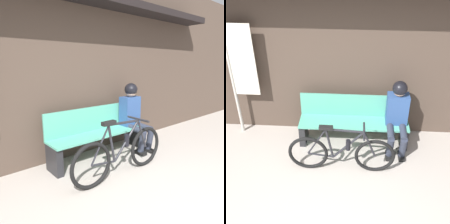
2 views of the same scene
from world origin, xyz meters
TOP-DOWN VIEW (x-y plane):
  - storefront_wall at (0.00, 2.47)m, footprint 12.00×0.56m
  - park_bench_near at (0.34, 2.11)m, footprint 1.79×0.42m
  - bicycle at (0.18, 1.39)m, footprint 1.61×0.40m
  - person_seated at (1.03, 2.00)m, footprint 0.34×0.60m

SIDE VIEW (x-z plane):
  - bicycle at x=0.18m, z-range -0.08..0.75m
  - park_bench_near at x=0.34m, z-range -0.02..0.82m
  - person_seated at x=1.03m, z-range 0.09..1.29m
  - storefront_wall at x=0.00m, z-range 0.06..3.26m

